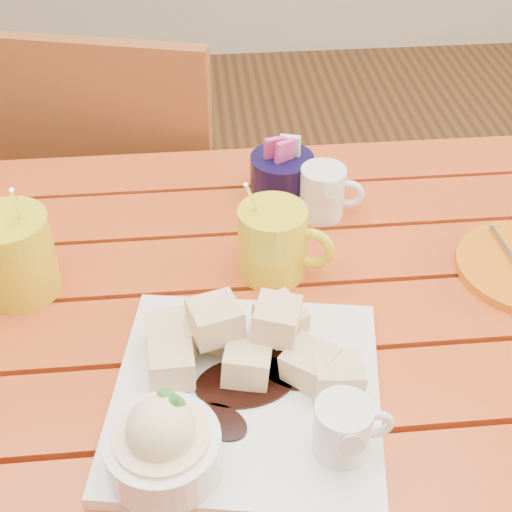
{
  "coord_description": "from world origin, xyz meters",
  "views": [
    {
      "loc": [
        -0.01,
        -0.6,
        1.35
      ],
      "look_at": [
        0.05,
        0.04,
        0.82
      ],
      "focal_mm": 50.0,
      "sensor_mm": 36.0,
      "label": 1
    }
  ],
  "objects": [
    {
      "name": "table",
      "position": [
        0.0,
        0.0,
        0.64
      ],
      "size": [
        1.2,
        0.79,
        0.75
      ],
      "color": "#AE3016",
      "rests_on": "ground"
    },
    {
      "name": "dessert_plate",
      "position": [
        0.01,
        -0.14,
        0.78
      ],
      "size": [
        0.32,
        0.32,
        0.11
      ],
      "rotation": [
        0.0,
        0.0,
        -0.17
      ],
      "color": "white",
      "rests_on": "table"
    },
    {
      "name": "coffee_mug_left",
      "position": [
        -0.24,
        0.08,
        0.81
      ],
      "size": [
        0.14,
        0.1,
        0.16
      ],
      "rotation": [
        0.0,
        0.0,
        -0.2
      ],
      "color": "gold",
      "rests_on": "table"
    },
    {
      "name": "coffee_mug_right",
      "position": [
        0.08,
        0.09,
        0.8
      ],
      "size": [
        0.12,
        0.09,
        0.14
      ],
      "rotation": [
        0.0,
        0.0,
        -0.36
      ],
      "color": "gold",
      "rests_on": "table"
    },
    {
      "name": "cream_pitcher",
      "position": [
        0.16,
        0.21,
        0.79
      ],
      "size": [
        0.09,
        0.08,
        0.08
      ],
      "rotation": [
        0.0,
        0.0,
        -0.3
      ],
      "color": "white",
      "rests_on": "table"
    },
    {
      "name": "sugar_caddy",
      "position": [
        0.11,
        0.26,
        0.79
      ],
      "size": [
        0.09,
        0.09,
        0.1
      ],
      "color": "black",
      "rests_on": "table"
    },
    {
      "name": "chair_far",
      "position": [
        -0.17,
        0.6,
        0.51
      ],
      "size": [
        0.52,
        0.52,
        0.91
      ],
      "rotation": [
        0.0,
        0.0,
        2.89
      ],
      "color": "brown",
      "rests_on": "ground"
    }
  ]
}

